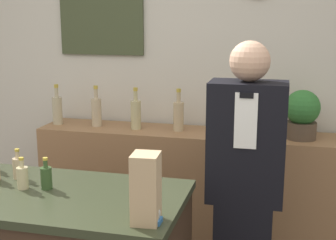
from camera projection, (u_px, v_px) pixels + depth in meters
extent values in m
cube|color=beige|center=(175.00, 72.00, 3.55)|extent=(5.20, 0.06, 2.70)
cube|color=#3C452A|center=(101.00, 25.00, 3.57)|extent=(0.67, 0.02, 0.46)
cube|color=#8E6642|center=(190.00, 194.00, 3.45)|extent=(2.22, 0.40, 0.96)
cube|color=#2C321F|center=(46.00, 196.00, 2.29)|extent=(1.37, 0.69, 0.04)
cube|color=black|center=(247.00, 142.00, 2.54)|extent=(0.41, 0.25, 0.66)
cube|color=white|center=(246.00, 121.00, 2.39)|extent=(0.12, 0.01, 0.29)
cube|color=black|center=(247.00, 95.00, 2.36)|extent=(0.07, 0.01, 0.03)
sphere|color=tan|center=(250.00, 61.00, 2.45)|extent=(0.22, 0.22, 0.22)
cylinder|color=#4C3D2D|center=(301.00, 130.00, 3.14)|extent=(0.20, 0.20, 0.11)
sphere|color=#2D6B2D|center=(302.00, 107.00, 3.11)|extent=(0.23, 0.23, 0.23)
cube|color=tan|center=(146.00, 189.00, 1.91)|extent=(0.12, 0.13, 0.30)
cube|color=#2D66A8|center=(151.00, 220.00, 1.94)|extent=(0.09, 0.06, 0.02)
cylinder|color=silver|center=(153.00, 213.00, 1.93)|extent=(0.06, 0.02, 0.06)
cylinder|color=tan|center=(18.00, 168.00, 2.46)|extent=(0.06, 0.06, 0.11)
cylinder|color=tan|center=(17.00, 155.00, 2.45)|extent=(0.02, 0.02, 0.04)
cylinder|color=#B29933|center=(17.00, 150.00, 2.44)|extent=(0.02, 0.02, 0.01)
cylinder|color=#BFB185|center=(23.00, 178.00, 2.31)|extent=(0.06, 0.06, 0.11)
cylinder|color=#BFB185|center=(22.00, 164.00, 2.30)|extent=(0.02, 0.02, 0.04)
cylinder|color=#B29933|center=(21.00, 159.00, 2.29)|extent=(0.02, 0.02, 0.01)
cylinder|color=#2F4A24|center=(46.00, 178.00, 2.31)|extent=(0.06, 0.06, 0.11)
cylinder|color=#2F4A24|center=(45.00, 164.00, 2.30)|extent=(0.02, 0.02, 0.04)
cylinder|color=#B29933|center=(45.00, 159.00, 2.29)|extent=(0.02, 0.02, 0.01)
cylinder|color=tan|center=(57.00, 111.00, 3.55)|extent=(0.07, 0.07, 0.21)
cylinder|color=tan|center=(56.00, 92.00, 3.52)|extent=(0.03, 0.03, 0.07)
cylinder|color=#B29933|center=(56.00, 86.00, 3.51)|extent=(0.03, 0.03, 0.02)
cylinder|color=tan|center=(96.00, 112.00, 3.49)|extent=(0.07, 0.07, 0.21)
cylinder|color=tan|center=(96.00, 94.00, 3.46)|extent=(0.03, 0.03, 0.07)
cylinder|color=#B29933|center=(96.00, 87.00, 3.45)|extent=(0.03, 0.03, 0.02)
cylinder|color=tan|center=(136.00, 115.00, 3.40)|extent=(0.07, 0.07, 0.21)
cylinder|color=tan|center=(136.00, 96.00, 3.37)|extent=(0.03, 0.03, 0.07)
cylinder|color=#B29933|center=(135.00, 89.00, 3.36)|extent=(0.03, 0.03, 0.02)
cylinder|color=tan|center=(179.00, 117.00, 3.35)|extent=(0.07, 0.07, 0.21)
cylinder|color=tan|center=(179.00, 97.00, 3.31)|extent=(0.03, 0.03, 0.07)
cylinder|color=#B29933|center=(179.00, 90.00, 3.30)|extent=(0.03, 0.03, 0.02)
cylinder|color=tan|center=(222.00, 119.00, 3.27)|extent=(0.07, 0.07, 0.21)
cylinder|color=tan|center=(223.00, 99.00, 3.23)|extent=(0.03, 0.03, 0.07)
cylinder|color=#B29933|center=(223.00, 92.00, 3.22)|extent=(0.03, 0.03, 0.02)
cylinder|color=tan|center=(268.00, 121.00, 3.20)|extent=(0.07, 0.07, 0.21)
cylinder|color=tan|center=(269.00, 101.00, 3.17)|extent=(0.03, 0.03, 0.07)
cylinder|color=#B29933|center=(269.00, 94.00, 3.16)|extent=(0.03, 0.03, 0.02)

